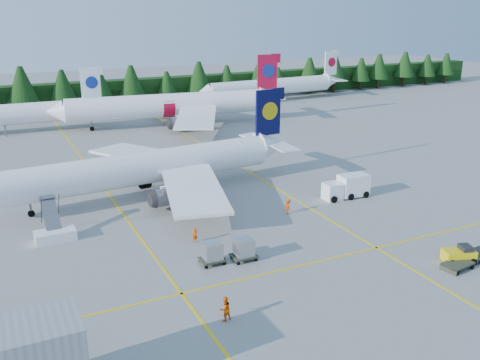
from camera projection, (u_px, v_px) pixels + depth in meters
name	position (u px, v px, depth m)	size (l,w,h in m)	color
ground	(291.00, 236.00, 54.43)	(320.00, 320.00, 0.00)	gray
taxi_stripe_a	(110.00, 196.00, 65.79)	(0.25, 120.00, 0.01)	yellow
taxi_stripe_b	(254.00, 175.00, 74.03)	(0.25, 120.00, 0.01)	yellow
taxi_stripe_cross	(325.00, 260.00, 49.29)	(80.00, 0.25, 0.01)	yellow
treeline_hedge	(109.00, 94.00, 123.74)	(220.00, 4.00, 6.00)	black
airliner_navy	(135.00, 170.00, 64.37)	(40.32, 33.05, 11.73)	white
airliner_red	(164.00, 106.00, 103.17)	(44.92, 36.76, 13.08)	white
airliner_far_right	(267.00, 87.00, 129.82)	(39.29, 5.89, 11.42)	white
airstairs	(55.00, 232.00, 53.51)	(3.97, 5.39, 3.53)	white
service_truck	(346.00, 187.00, 64.98)	(5.82, 2.34, 2.76)	silver
baggage_tug	(459.00, 255.00, 48.70)	(3.13, 2.29, 1.50)	yellow
dolly_train	(479.00, 253.00, 49.48)	(9.69, 3.48, 0.16)	#373B2B
uld_pair	(228.00, 250.00, 48.62)	(5.21, 2.37, 1.76)	#373B2B
crew_a	(195.00, 235.00, 52.76)	(0.57, 0.37, 1.57)	#FF5905
crew_b	(225.00, 309.00, 39.56)	(0.95, 0.74, 1.95)	#FF6105
crew_c	(288.00, 207.00, 60.11)	(0.69, 0.46, 1.66)	#D83D04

